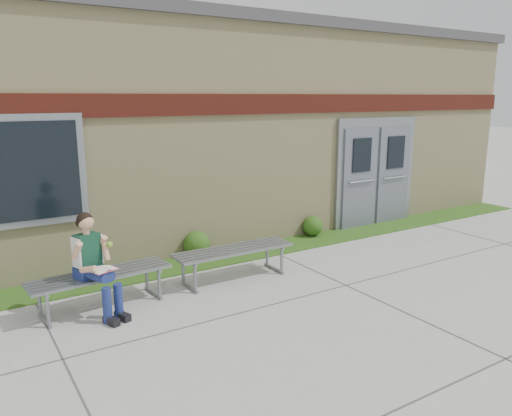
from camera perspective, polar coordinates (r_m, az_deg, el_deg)
ground at (r=6.62m, az=6.66°, el=-11.81°), size 80.00×80.00×0.00m
grass_strip at (r=8.65m, az=-4.20°, el=-5.74°), size 16.00×0.80×0.02m
school_building at (r=11.34m, az=-12.54°, el=9.15°), size 16.20×6.22×4.20m
bench_left at (r=6.91m, az=-17.30°, el=-7.99°), size 1.86×0.65×0.47m
bench_right at (r=7.61m, az=-2.58°, el=-5.44°), size 1.86×0.52×0.48m
girl at (r=6.60m, az=-17.98°, el=-5.90°), size 0.57×0.80×1.32m
shrub_mid at (r=8.67m, az=-6.77°, el=-4.11°), size 0.46×0.46×0.46m
shrub_east at (r=9.98m, az=6.51°, el=-2.03°), size 0.40×0.40×0.40m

